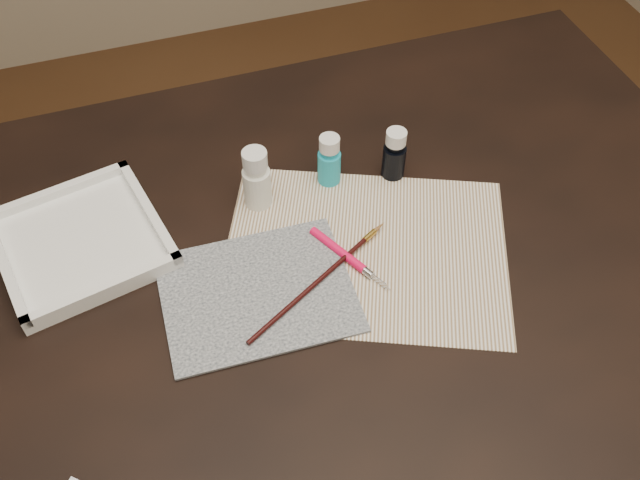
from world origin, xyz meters
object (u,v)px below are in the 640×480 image
object	(u,v)px
paint_bottle_white	(256,178)
paint_bottle_cyan	(329,160)
paper	(366,250)
canvas	(257,292)
palette_tray	(81,240)
paint_bottle_navy	(394,154)

from	to	relation	value
paint_bottle_white	paint_bottle_cyan	xyz separation A→B (m)	(0.11, 0.01, -0.01)
paper	canvas	world-z (taller)	canvas
canvas	palette_tray	xyz separation A→B (m)	(-0.21, 0.16, 0.01)
canvas	paint_bottle_navy	distance (m)	0.30
paint_bottle_white	canvas	bearing A→B (deg)	-106.12
paper	paint_bottle_cyan	bearing A→B (deg)	91.17
palette_tray	paint_bottle_white	bearing A→B (deg)	0.64
canvas	paint_bottle_cyan	size ratio (longest dim) A/B	2.96
paper	canvas	distance (m)	0.17
paper	paint_bottle_white	xyz separation A→B (m)	(-0.12, 0.14, 0.05)
canvas	paint_bottle_navy	world-z (taller)	paint_bottle_navy
paper	palette_tray	distance (m)	0.40
paint_bottle_navy	canvas	bearing A→B (deg)	-149.35
paper	paint_bottle_white	distance (m)	0.19
paint_bottle_white	paint_bottle_navy	bearing A→B (deg)	-2.47
paint_bottle_cyan	palette_tray	distance (m)	0.37
paint_bottle_cyan	paper	bearing A→B (deg)	-88.83
paint_bottle_cyan	paint_bottle_navy	world-z (taller)	same
canvas	paint_bottle_white	bearing A→B (deg)	73.88
canvas	paint_bottle_cyan	world-z (taller)	paint_bottle_cyan
canvas	paint_bottle_cyan	distance (m)	0.24
paint_bottle_white	paint_bottle_cyan	size ratio (longest dim) A/B	1.18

